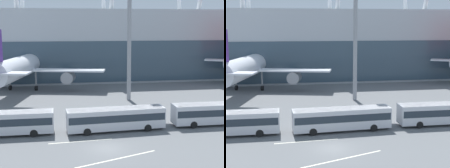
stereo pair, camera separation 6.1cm
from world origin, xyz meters
The scene contains 7 objects.
ground_plane centered at (0.00, 0.00, 0.00)m, with size 440.00×440.00×0.00m, color slate.
airliner_at_gate_far centered at (-12.78, 38.44, 5.23)m, with size 35.52×37.66×13.36m.
shuttle_bus_0 centered at (-12.79, 6.80, 1.84)m, with size 13.31×2.81×3.12m.
shuttle_bus_1 centered at (2.21, 6.52, 1.84)m, with size 13.44×3.47×3.12m.
shuttle_bus_2 centered at (17.20, 7.11, 1.84)m, with size 13.31×2.80×3.12m.
lane_stripe_1 centered at (-2.84, 2.98, 0.00)m, with size 7.94×0.25×0.01m, color silver.
lane_stripe_3 centered at (0.64, -3.25, 0.00)m, with size 9.97×0.25×0.01m, color silver.
Camera 1 is at (-5.44, -37.71, 14.41)m, focal length 55.00 mm.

